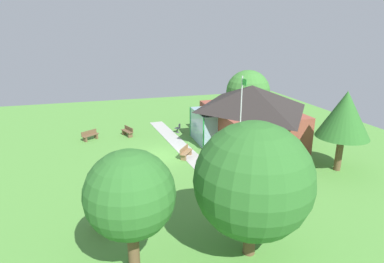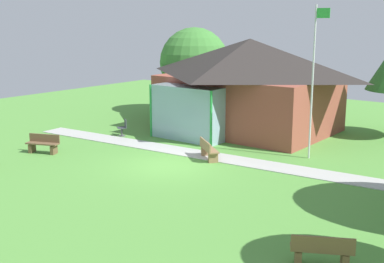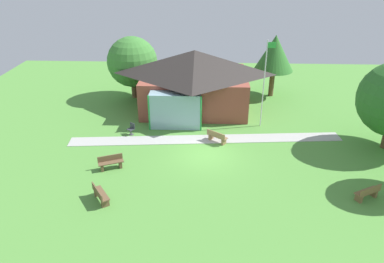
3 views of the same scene
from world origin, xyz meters
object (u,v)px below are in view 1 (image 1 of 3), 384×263
object	(u,v)px
bench_rear_near_path	(186,152)
tree_east_hedge	(253,181)
flagpole	(241,121)
tree_behind_pavilion_right	(345,115)
bench_lawn_far_right	(105,223)
tree_behind_pavilion_left	(248,92)
pavilion	(249,113)
patio_chair_west	(178,128)
bench_mid_left	(128,132)
tree_far_east	(130,195)
bench_front_left	(90,136)

from	to	relation	value
bench_rear_near_path	tree_east_hedge	bearing A→B (deg)	36.39
flagpole	tree_behind_pavilion_right	xyz separation A→B (m)	(1.74, 6.60, 0.37)
flagpole	bench_lawn_far_right	distance (m)	10.52
flagpole	tree_behind_pavilion_left	world-z (taller)	flagpole
pavilion	patio_chair_west	xyz separation A→B (m)	(-4.30, -5.05, -2.14)
tree_behind_pavilion_right	tree_east_hedge	xyz separation A→B (m)	(6.19, -9.66, -0.47)
bench_mid_left	tree_east_hedge	size ratio (longest dim) A/B	0.26
bench_mid_left	tree_far_east	xyz separation A→B (m)	(17.73, -1.44, 3.12)
bench_rear_near_path	tree_east_hedge	size ratio (longest dim) A/B	0.25
tree_east_hedge	bench_front_left	bearing A→B (deg)	-159.13
bench_front_left	tree_behind_pavilion_right	xyz separation A→B (m)	(11.36, 16.35, 3.51)
pavilion	tree_behind_pavilion_left	xyz separation A→B (m)	(-5.46, 2.49, 0.69)
bench_mid_left	tree_behind_pavilion_left	size ratio (longest dim) A/B	0.29
patio_chair_west	tree_east_hedge	world-z (taller)	tree_east_hedge
bench_lawn_far_right	patio_chair_west	world-z (taller)	patio_chair_west
bench_front_left	patio_chair_west	bearing A→B (deg)	144.45
patio_chair_west	pavilion	bearing A→B (deg)	-96.42
tree_behind_pavilion_right	pavilion	bearing A→B (deg)	-153.71
pavilion	bench_front_left	distance (m)	13.83
bench_rear_near_path	tree_east_hedge	distance (m)	11.70
bench_lawn_far_right	bench_mid_left	distance (m)	14.56
bench_front_left	tree_behind_pavilion_left	distance (m)	15.71
bench_lawn_far_right	tree_behind_pavilion_left	bearing A→B (deg)	107.53
bench_front_left	bench_mid_left	bearing A→B (deg)	149.48
bench_lawn_far_right	tree_behind_pavilion_left	distance (m)	21.26
flagpole	bench_front_left	size ratio (longest dim) A/B	4.36
flagpole	pavilion	bearing A→B (deg)	148.59
bench_front_left	tree_behind_pavilion_right	distance (m)	20.22
pavilion	tree_far_east	distance (m)	17.19
tree_east_hedge	bench_rear_near_path	bearing A→B (deg)	178.74
bench_lawn_far_right	patio_chair_west	bearing A→B (deg)	124.62
pavilion	patio_chair_west	bearing A→B (deg)	-130.41
bench_front_left	bench_mid_left	size ratio (longest dim) A/B	0.96
bench_mid_left	pavilion	bearing A→B (deg)	-138.46
bench_rear_near_path	bench_lawn_far_right	world-z (taller)	same
tree_east_hedge	flagpole	bearing A→B (deg)	158.86
tree_behind_pavilion_right	tree_behind_pavilion_left	world-z (taller)	tree_behind_pavilion_right
patio_chair_west	tree_behind_pavilion_right	xyz separation A→B (m)	(11.23, 8.47, 3.49)
pavilion	tree_behind_pavilion_right	bearing A→B (deg)	26.29
pavilion	tree_behind_pavilion_left	distance (m)	6.04
bench_lawn_far_right	tree_behind_pavilion_left	size ratio (longest dim) A/B	0.28
tree_far_east	tree_behind_pavilion_right	bearing A→B (deg)	112.87
bench_rear_near_path	patio_chair_west	bearing A→B (deg)	-151.09
pavilion	bench_front_left	world-z (taller)	pavilion
bench_mid_left	bench_rear_near_path	bearing A→B (deg)	-173.14
flagpole	bench_rear_near_path	distance (m)	5.39
bench_lawn_far_right	tree_behind_pavilion_left	xyz separation A→B (m)	(-15.15, 14.65, 2.85)
flagpole	tree_far_east	xyz separation A→B (m)	(7.87, -7.95, -0.02)
bench_rear_near_path	bench_front_left	world-z (taller)	same
bench_front_left	patio_chair_west	distance (m)	7.88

